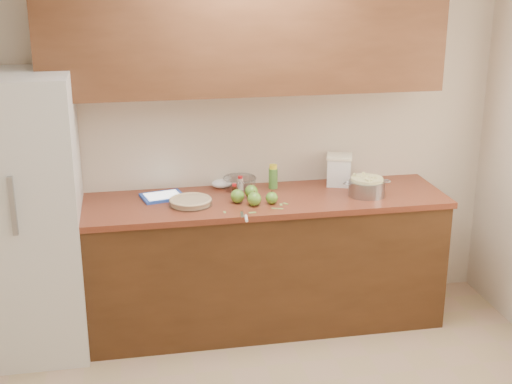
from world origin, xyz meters
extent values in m
plane|color=beige|center=(0.00, 1.80, 1.30)|extent=(3.60, 0.00, 3.60)
cube|color=#472914|center=(0.00, 1.48, 0.44)|extent=(2.60, 0.65, 0.88)
cube|color=brown|center=(0.00, 1.48, 0.90)|extent=(2.64, 0.68, 0.04)
cube|color=brown|center=(0.00, 1.63, 1.95)|extent=(2.60, 0.34, 0.70)
cube|color=silver|center=(-1.44, 1.44, 0.90)|extent=(0.70, 0.70, 1.80)
cylinder|color=silver|center=(-0.40, 1.42, 0.94)|extent=(0.28, 0.28, 0.04)
cylinder|color=#D1B084|center=(-0.40, 1.42, 0.94)|extent=(0.25, 0.25, 0.03)
torus|color=#D1B084|center=(-0.40, 1.42, 0.96)|extent=(0.27, 0.27, 0.02)
cylinder|color=gray|center=(0.78, 1.40, 0.97)|extent=(0.25, 0.25, 0.11)
torus|color=gray|center=(0.65, 1.40, 1.01)|extent=(0.06, 0.06, 0.01)
torus|color=gray|center=(0.92, 1.40, 1.01)|extent=(0.06, 0.06, 0.01)
cylinder|color=beige|center=(0.78, 1.40, 0.99)|extent=(0.21, 0.21, 0.11)
cube|color=white|center=(0.67, 1.66, 1.02)|extent=(0.20, 0.20, 0.20)
cube|color=#FBF0C9|center=(0.67, 1.66, 1.13)|extent=(0.22, 0.22, 0.02)
cube|color=blue|center=(-0.57, 1.60, 0.93)|extent=(0.31, 0.26, 0.02)
cube|color=white|center=(-0.57, 1.60, 0.94)|extent=(0.26, 0.21, 0.00)
cube|color=gray|center=(-0.10, 1.18, 0.92)|extent=(0.03, 0.10, 0.00)
cylinder|color=white|center=(-0.09, 1.08, 0.93)|extent=(0.03, 0.09, 0.02)
cylinder|color=#4C8C38|center=(0.20, 1.67, 0.99)|extent=(0.06, 0.06, 0.14)
cylinder|color=yellow|center=(0.20, 1.67, 1.07)|extent=(0.05, 0.05, 0.03)
cylinder|color=beige|center=(-0.03, 1.68, 0.96)|extent=(0.04, 0.04, 0.08)
cylinder|color=red|center=(-0.03, 1.68, 1.01)|extent=(0.03, 0.03, 0.02)
cylinder|color=black|center=(-0.10, 1.52, 0.96)|extent=(0.03, 0.03, 0.08)
cylinder|color=red|center=(-0.10, 1.52, 1.01)|extent=(0.03, 0.03, 0.02)
cylinder|color=silver|center=(-0.03, 1.69, 0.96)|extent=(0.22, 0.22, 0.08)
torus|color=silver|center=(-0.03, 1.69, 1.00)|extent=(0.23, 0.23, 0.01)
ellipsoid|color=white|center=(-0.15, 1.74, 0.95)|extent=(0.17, 0.16, 0.06)
sphere|color=#5A912B|center=(-0.09, 1.41, 0.97)|extent=(0.09, 0.09, 0.09)
cylinder|color=#3F2D19|center=(-0.09, 1.41, 1.02)|extent=(0.01, 0.01, 0.01)
sphere|color=#5A912B|center=(0.01, 1.49, 0.96)|extent=(0.09, 0.09, 0.09)
cylinder|color=#3F2D19|center=(0.01, 1.49, 1.01)|extent=(0.01, 0.01, 0.01)
sphere|color=#5A912B|center=(0.00, 1.33, 0.97)|extent=(0.09, 0.09, 0.09)
cylinder|color=#3F2D19|center=(0.00, 1.33, 1.02)|extent=(0.01, 0.01, 0.01)
sphere|color=#5A912B|center=(0.12, 1.35, 0.96)|extent=(0.08, 0.08, 0.08)
cylinder|color=#3F2D19|center=(0.12, 1.35, 1.01)|extent=(0.01, 0.01, 0.01)
cube|color=#82A952|center=(-0.20, 1.24, 0.92)|extent=(0.01, 0.03, 0.00)
cube|color=#82A952|center=(0.21, 1.33, 0.92)|extent=(0.03, 0.04, 0.00)
cube|color=#82A952|center=(0.12, 1.25, 0.92)|extent=(0.04, 0.03, 0.00)
cube|color=#82A952|center=(-0.03, 1.20, 0.92)|extent=(0.05, 0.02, 0.00)
cube|color=#82A952|center=(0.16, 1.24, 0.92)|extent=(0.04, 0.03, 0.00)
cube|color=#82A952|center=(0.18, 1.31, 0.92)|extent=(0.02, 0.04, 0.00)
camera|label=1|loc=(-0.79, -2.93, 2.45)|focal=50.00mm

